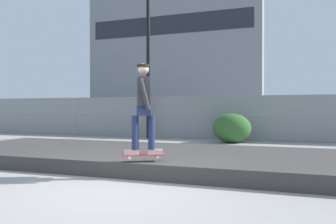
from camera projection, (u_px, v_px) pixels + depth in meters
ground_plane at (116, 190)px, 4.93m from camera, size 120.00×120.00×0.00m
gravel_berm at (165, 158)px, 7.25m from camera, size 11.36×3.46×0.30m
skateboard at (143, 155)px, 5.80m from camera, size 0.80×0.54×0.07m
skater at (143, 103)px, 5.79m from camera, size 0.69×0.62×1.71m
chain_fence at (212, 118)px, 13.11m from camera, size 26.84×0.06×1.85m
street_lamp at (148, 31)px, 13.54m from camera, size 0.44×0.44×7.74m
parked_car_near at (135, 118)px, 16.45m from camera, size 4.42×1.99×1.66m
library_building at (182, 52)px, 47.39m from camera, size 23.94×13.48×20.14m
shrub_left at (232, 128)px, 11.80m from camera, size 1.45×1.19×1.12m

